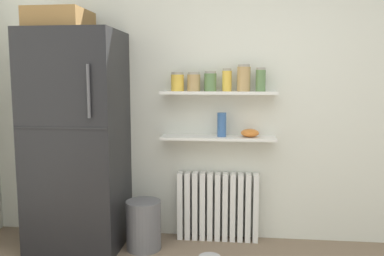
{
  "coord_description": "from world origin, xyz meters",
  "views": [
    {
      "loc": [
        0.05,
        -1.57,
        1.45
      ],
      "look_at": [
        -0.3,
        1.6,
        1.05
      ],
      "focal_mm": 37.69,
      "sensor_mm": 36.0,
      "label": 1
    }
  ],
  "objects_px": {
    "radiator": "(218,206)",
    "storage_jar_5": "(261,80)",
    "storage_jar_1": "(194,82)",
    "storage_jar_4": "(244,78)",
    "storage_jar_0": "(177,82)",
    "vase": "(222,125)",
    "storage_jar_2": "(210,81)",
    "refrigerator": "(77,137)",
    "storage_jar_3": "(227,80)",
    "trash_bin": "(144,225)",
    "shelf_bowl": "(250,133)"
  },
  "relations": [
    {
      "from": "storage_jar_4",
      "to": "storage_jar_5",
      "type": "relative_size",
      "value": 1.13
    },
    {
      "from": "storage_jar_2",
      "to": "vase",
      "type": "height_order",
      "value": "storage_jar_2"
    },
    {
      "from": "storage_jar_0",
      "to": "trash_bin",
      "type": "relative_size",
      "value": 0.39
    },
    {
      "from": "vase",
      "to": "trash_bin",
      "type": "xyz_separation_m",
      "value": [
        -0.65,
        -0.24,
        -0.84
      ]
    },
    {
      "from": "radiator",
      "to": "storage_jar_4",
      "type": "relative_size",
      "value": 3.18
    },
    {
      "from": "storage_jar_4",
      "to": "shelf_bowl",
      "type": "xyz_separation_m",
      "value": [
        0.06,
        0.0,
        -0.47
      ]
    },
    {
      "from": "storage_jar_5",
      "to": "trash_bin",
      "type": "xyz_separation_m",
      "value": [
        -0.97,
        -0.24,
        -1.22
      ]
    },
    {
      "from": "radiator",
      "to": "shelf_bowl",
      "type": "distance_m",
      "value": 0.73
    },
    {
      "from": "storage_jar_4",
      "to": "trash_bin",
      "type": "relative_size",
      "value": 0.54
    },
    {
      "from": "refrigerator",
      "to": "shelf_bowl",
      "type": "xyz_separation_m",
      "value": [
        1.46,
        0.22,
        0.02
      ]
    },
    {
      "from": "storage_jar_4",
      "to": "refrigerator",
      "type": "bearing_deg",
      "value": -171.23
    },
    {
      "from": "storage_jar_5",
      "to": "trash_bin",
      "type": "distance_m",
      "value": 1.58
    },
    {
      "from": "refrigerator",
      "to": "vase",
      "type": "height_order",
      "value": "refrigerator"
    },
    {
      "from": "storage_jar_3",
      "to": "storage_jar_5",
      "type": "height_order",
      "value": "storage_jar_5"
    },
    {
      "from": "radiator",
      "to": "storage_jar_2",
      "type": "relative_size",
      "value": 4.21
    },
    {
      "from": "refrigerator",
      "to": "vase",
      "type": "xyz_separation_m",
      "value": [
        1.22,
        0.22,
        0.09
      ]
    },
    {
      "from": "storage_jar_3",
      "to": "storage_jar_4",
      "type": "relative_size",
      "value": 0.86
    },
    {
      "from": "refrigerator",
      "to": "storage_jar_5",
      "type": "bearing_deg",
      "value": 7.98
    },
    {
      "from": "trash_bin",
      "to": "storage_jar_5",
      "type": "bearing_deg",
      "value": 13.83
    },
    {
      "from": "storage_jar_1",
      "to": "storage_jar_5",
      "type": "height_order",
      "value": "storage_jar_5"
    },
    {
      "from": "radiator",
      "to": "storage_jar_0",
      "type": "relative_size",
      "value": 4.44
    },
    {
      "from": "storage_jar_1",
      "to": "storage_jar_4",
      "type": "relative_size",
      "value": 0.72
    },
    {
      "from": "storage_jar_3",
      "to": "refrigerator",
      "type": "bearing_deg",
      "value": -170.25
    },
    {
      "from": "storage_jar_4",
      "to": "trash_bin",
      "type": "distance_m",
      "value": 1.51
    },
    {
      "from": "radiator",
      "to": "storage_jar_1",
      "type": "height_order",
      "value": "storage_jar_1"
    },
    {
      "from": "radiator",
      "to": "storage_jar_4",
      "type": "distance_m",
      "value": 1.16
    },
    {
      "from": "radiator",
      "to": "storage_jar_1",
      "type": "distance_m",
      "value": 1.13
    },
    {
      "from": "refrigerator",
      "to": "storage_jar_1",
      "type": "distance_m",
      "value": 1.1
    },
    {
      "from": "storage_jar_1",
      "to": "storage_jar_4",
      "type": "height_order",
      "value": "storage_jar_4"
    },
    {
      "from": "storage_jar_0",
      "to": "vase",
      "type": "height_order",
      "value": "storage_jar_0"
    },
    {
      "from": "storage_jar_1",
      "to": "storage_jar_4",
      "type": "xyz_separation_m",
      "value": [
        0.43,
        -0.0,
        0.03
      ]
    },
    {
      "from": "storage_jar_5",
      "to": "shelf_bowl",
      "type": "distance_m",
      "value": 0.46
    },
    {
      "from": "refrigerator",
      "to": "storage_jar_4",
      "type": "distance_m",
      "value": 1.5
    },
    {
      "from": "storage_jar_1",
      "to": "storage_jar_5",
      "type": "distance_m",
      "value": 0.57
    },
    {
      "from": "radiator",
      "to": "storage_jar_5",
      "type": "xyz_separation_m",
      "value": [
        0.35,
        -0.03,
        1.13
      ]
    },
    {
      "from": "refrigerator",
      "to": "trash_bin",
      "type": "bearing_deg",
      "value": -2.31
    },
    {
      "from": "storage_jar_3",
      "to": "storage_jar_5",
      "type": "xyz_separation_m",
      "value": [
        0.28,
        0.0,
        0.0
      ]
    },
    {
      "from": "storage_jar_3",
      "to": "trash_bin",
      "type": "relative_size",
      "value": 0.46
    },
    {
      "from": "radiator",
      "to": "trash_bin",
      "type": "relative_size",
      "value": 1.72
    },
    {
      "from": "storage_jar_5",
      "to": "vase",
      "type": "xyz_separation_m",
      "value": [
        -0.32,
        0.0,
        -0.39
      ]
    },
    {
      "from": "storage_jar_3",
      "to": "vase",
      "type": "bearing_deg",
      "value": 180.0
    },
    {
      "from": "storage_jar_0",
      "to": "storage_jar_3",
      "type": "distance_m",
      "value": 0.43
    },
    {
      "from": "storage_jar_3",
      "to": "trash_bin",
      "type": "height_order",
      "value": "storage_jar_3"
    },
    {
      "from": "trash_bin",
      "to": "storage_jar_1",
      "type": "bearing_deg",
      "value": 30.66
    },
    {
      "from": "storage_jar_5",
      "to": "radiator",
      "type": "bearing_deg",
      "value": 175.16
    },
    {
      "from": "storage_jar_0",
      "to": "storage_jar_5",
      "type": "relative_size",
      "value": 0.81
    },
    {
      "from": "refrigerator",
      "to": "storage_jar_5",
      "type": "height_order",
      "value": "refrigerator"
    },
    {
      "from": "storage_jar_1",
      "to": "storage_jar_4",
      "type": "distance_m",
      "value": 0.43
    },
    {
      "from": "storage_jar_1",
      "to": "radiator",
      "type": "bearing_deg",
      "value": 8.03
    },
    {
      "from": "shelf_bowl",
      "to": "storage_jar_4",
      "type": "bearing_deg",
      "value": -180.0
    }
  ]
}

